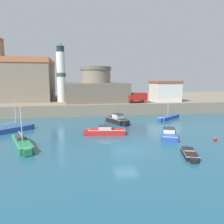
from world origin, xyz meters
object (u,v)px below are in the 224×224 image
motorboat_blue_0 (169,134)px  motorboat_black_1 (118,120)px  sailboat_green_6 (22,143)px  sailboat_blue_2 (15,129)px  sailboat_blue_7 (168,117)px  lighthouse (61,74)px  motorboat_red_4 (106,131)px  fortress (96,89)px  mooring_buoy (215,139)px  dinghy_black_3 (190,154)px  truck_on_quay (137,97)px  church (27,78)px  harbor_shed_near_wharf (165,91)px

motorboat_blue_0 → motorboat_black_1: (-4.60, 10.49, 0.12)m
motorboat_black_1 → sailboat_green_6: (-13.15, -11.22, -0.13)m
sailboat_blue_2 → sailboat_green_6: bearing=-71.0°
sailboat_blue_7 → lighthouse: 25.66m
motorboat_red_4 → fortress: bearing=87.2°
sailboat_blue_7 → mooring_buoy: bearing=-92.3°
dinghy_black_3 → truck_on_quay: 27.82m
motorboat_blue_0 → church: church is taller
harbor_shed_near_wharf → lighthouse: bearing=173.4°
motorboat_black_1 → lighthouse: size_ratio=0.43×
truck_on_quay → sailboat_blue_2: bearing=-148.7°
mooring_buoy → fortress: size_ratio=0.03×
motorboat_blue_0 → motorboat_red_4: motorboat_blue_0 is taller
dinghy_black_3 → lighthouse: (-13.72, 32.69, 8.49)m
motorboat_black_1 → church: (-18.74, 21.93, 7.13)m
motorboat_red_4 → sailboat_green_6: 10.76m
harbor_shed_near_wharf → mooring_buoy: bearing=-99.6°
motorboat_black_1 → dinghy_black_3: (3.72, -17.23, -0.35)m
motorboat_red_4 → mooring_buoy: bearing=-22.7°
fortress → truck_on_quay: 10.44m
church → mooring_buoy: bearing=-50.5°
motorboat_blue_0 → fortress: fortress is taller
motorboat_black_1 → motorboat_red_4: motorboat_black_1 is taller
fortress → lighthouse: (-8.00, -0.82, 3.63)m
mooring_buoy → dinghy_black_3: bearing=-142.5°
motorboat_red_4 → harbor_shed_near_wharf: (17.16, 19.89, 4.28)m
mooring_buoy → harbor_shed_near_wharf: (4.27, 25.29, 4.53)m
lighthouse → truck_on_quay: (16.39, -5.20, -5.18)m
motorboat_red_4 → sailboat_blue_7: sailboat_blue_7 is taller
motorboat_black_1 → lighthouse: 20.13m
sailboat_blue_7 → fortress: (-12.33, 14.05, 4.74)m
motorboat_red_4 → mooring_buoy: 13.98m
church → truck_on_quay: (25.13, -11.67, -4.17)m
sailboat_blue_2 → mooring_buoy: sailboat_blue_2 is taller
motorboat_red_4 → harbor_shed_near_wharf: size_ratio=0.93×
mooring_buoy → fortress: bearing=112.1°
motorboat_blue_0 → truck_on_quay: (1.79, 20.75, 3.07)m
dinghy_black_3 → lighthouse: bearing=112.8°
church → harbor_shed_near_wharf: bearing=-15.8°
motorboat_blue_0 → motorboat_red_4: bearing=157.2°
dinghy_black_3 → motorboat_red_4: 12.15m
sailboat_green_6 → harbor_shed_near_wharf: bearing=41.3°
dinghy_black_3 → church: (-22.46, 39.17, 7.48)m
harbor_shed_near_wharf → sailboat_green_6: bearing=-138.7°
motorboat_blue_0 → sailboat_blue_7: (5.73, 12.71, -0.11)m
dinghy_black_3 → church: size_ratio=0.23×
harbor_shed_near_wharf → truck_on_quay: (-7.61, -2.40, -1.20)m
motorboat_blue_0 → lighthouse: bearing=119.4°
mooring_buoy → sailboat_green_6: bearing=176.5°
church → truck_on_quay: bearing=-24.9°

